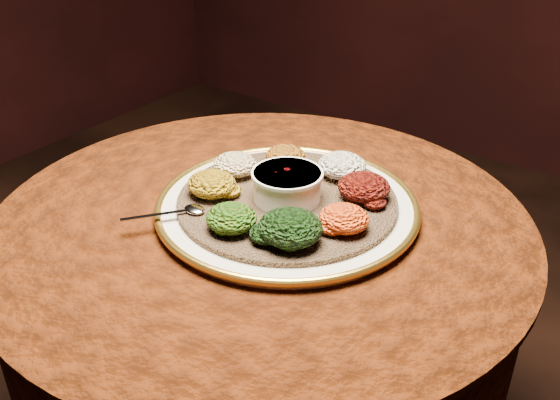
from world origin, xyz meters
The scene contains 13 objects.
table centered at (0.00, 0.00, 0.55)m, with size 0.96×0.96×0.73m.
platter centered at (0.03, 0.04, 0.75)m, with size 0.47×0.47×0.02m.
injera centered at (0.03, 0.04, 0.76)m, with size 0.39×0.39×0.01m, color brown.
stew_bowl centered at (0.03, 0.04, 0.79)m, with size 0.13×0.13×0.05m.
spoon centered at (-0.08, -0.10, 0.77)m, with size 0.10×0.11×0.01m.
portion_ayib centered at (0.07, 0.17, 0.78)m, with size 0.09×0.09×0.04m, color white.
portion_kitfo centered at (0.14, 0.12, 0.78)m, with size 0.09×0.09×0.04m, color black.
portion_tikil centered at (0.16, 0.01, 0.78)m, with size 0.08×0.08×0.04m, color #BD710F.
portion_gomen centered at (0.11, -0.07, 0.79)m, with size 0.10×0.10×0.05m, color black.
portion_mixveg centered at (0.02, -0.10, 0.78)m, with size 0.09×0.08×0.04m, color #923109.
portion_kik centered at (-0.09, -0.03, 0.78)m, with size 0.09×0.08×0.04m, color #A57A0E.
portion_timatim centered at (-0.10, 0.06, 0.78)m, with size 0.08×0.08×0.04m, color maroon.
portion_shiro centered at (-0.05, 0.14, 0.78)m, with size 0.08×0.07×0.04m, color brown.
Camera 1 is at (0.58, -0.75, 1.31)m, focal length 40.00 mm.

